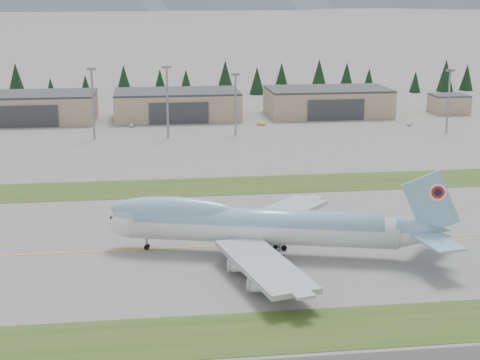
{
  "coord_description": "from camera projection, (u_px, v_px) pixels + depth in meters",
  "views": [
    {
      "loc": [
        -28.09,
        -134.46,
        48.11
      ],
      "look_at": [
        -7.59,
        19.89,
        8.0
      ],
      "focal_mm": 55.0,
      "sensor_mm": 36.0,
      "label": 1
    }
  ],
  "objects": [
    {
      "name": "hangar_center",
      "position": [
        177.0,
        104.0,
        285.3
      ],
      "size": [
        48.0,
        26.6,
        10.8
      ],
      "color": "gray",
      "rests_on": "ground"
    },
    {
      "name": "hangar_right",
      "position": [
        328.0,
        102.0,
        292.95
      ],
      "size": [
        48.0,
        26.6,
        10.8
      ],
      "color": "gray",
      "rests_on": "ground"
    },
    {
      "name": "floodlight_masts",
      "position": [
        176.0,
        91.0,
        244.99
      ],
      "size": [
        178.82,
        9.46,
        24.22
      ],
      "color": "gray",
      "rests_on": "ground"
    },
    {
      "name": "grass_strip_far",
      "position": [
        256.0,
        185.0,
        187.86
      ],
      "size": [
        400.0,
        18.0,
        0.08
      ],
      "primitive_type": "cube",
      "color": "#314C1B",
      "rests_on": "ground"
    },
    {
      "name": "conifer_belt",
      "position": [
        195.0,
        80.0,
        345.39
      ],
      "size": [
        271.51,
        14.47,
        16.98
      ],
      "color": "black",
      "rests_on": "ground"
    },
    {
      "name": "grass_strip_near",
      "position": [
        343.0,
        328.0,
        108.18
      ],
      "size": [
        400.0,
        14.0,
        0.08
      ],
      "primitive_type": "cube",
      "color": "#314C1B",
      "rests_on": "ground"
    },
    {
      "name": "service_vehicle_b",
      "position": [
        261.0,
        126.0,
        270.91
      ],
      "size": [
        3.55,
        2.62,
        1.11
      ],
      "primitive_type": "imported",
      "rotation": [
        0.0,
        0.0,
        1.09
      ],
      "color": "gold",
      "rests_on": "ground"
    },
    {
      "name": "control_shed",
      "position": [
        449.0,
        104.0,
        297.9
      ],
      "size": [
        14.0,
        12.0,
        7.6
      ],
      "color": "gray",
      "rests_on": "ground"
    },
    {
      "name": "service_vehicle_c",
      "position": [
        409.0,
        125.0,
        271.69
      ],
      "size": [
        3.12,
        4.13,
        1.11
      ],
      "primitive_type": "imported",
      "rotation": [
        0.0,
        0.0,
        -0.47
      ],
      "color": "silver",
      "rests_on": "ground"
    },
    {
      "name": "ground",
      "position": [
        291.0,
        243.0,
        144.66
      ],
      "size": [
        7000.0,
        7000.0,
        0.0
      ],
      "primitive_type": "plane",
      "color": "#62625F",
      "rests_on": "ground"
    },
    {
      "name": "service_vehicle_a",
      "position": [
        131.0,
        127.0,
        268.64
      ],
      "size": [
        1.7,
        3.67,
        1.22
      ],
      "primitive_type": "imported",
      "rotation": [
        0.0,
        0.0,
        0.07
      ],
      "color": "white",
      "rests_on": "ground"
    },
    {
      "name": "boeing_747_freighter",
      "position": [
        259.0,
        225.0,
        137.04
      ],
      "size": [
        66.09,
        55.07,
        17.4
      ],
      "rotation": [
        0.0,
        0.0,
        -0.26
      ],
      "color": "silver",
      "rests_on": "ground"
    },
    {
      "name": "taxiway_line_main",
      "position": [
        291.0,
        243.0,
        144.66
      ],
      "size": [
        400.0,
        0.4,
        0.02
      ],
      "primitive_type": "cube",
      "color": "yellow",
      "rests_on": "ground"
    },
    {
      "name": "hangar_left",
      "position": [
        32.0,
        107.0,
        278.29
      ],
      "size": [
        48.0,
        26.6,
        10.8
      ],
      "color": "gray",
      "rests_on": "ground"
    }
  ]
}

